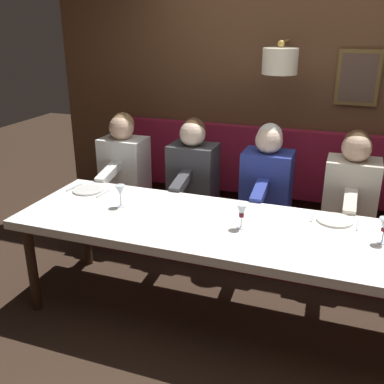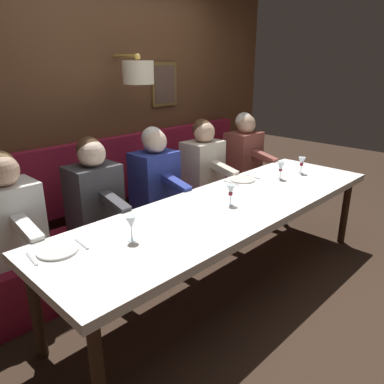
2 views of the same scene
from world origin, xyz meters
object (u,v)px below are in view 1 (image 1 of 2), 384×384
wine_glass_2 (242,212)px  diner_far (193,167)px  diner_farthest (124,159)px  wine_glass_1 (120,191)px  diner_middle (267,175)px  diner_near (352,184)px  dining_table (243,235)px

wine_glass_2 → diner_far: bearing=36.1°
diner_farthest → wine_glass_1: 0.94m
wine_glass_1 → diner_middle: bearing=-46.9°
diner_near → diner_middle: (0.00, 0.66, 0.00)m
diner_middle → wine_glass_2: 0.90m
diner_far → wine_glass_1: diner_far is taller
dining_table → wine_glass_1: 0.94m
dining_table → wine_glass_1: (0.04, 0.92, 0.17)m
wine_glass_1 → wine_glass_2: size_ratio=1.00×
wine_glass_2 → wine_glass_1: bearing=86.5°
diner_near → wine_glass_2: (-0.89, 0.65, 0.04)m
dining_table → diner_farthest: diner_farthest is taller
dining_table → diner_middle: diner_middle is taller
diner_far → diner_farthest: (0.00, 0.67, 0.00)m
diner_farthest → wine_glass_2: size_ratio=4.82×
diner_near → diner_middle: same height
diner_far → wine_glass_2: size_ratio=4.82×
diner_far → wine_glass_2: diner_far is taller
diner_near → diner_farthest: 1.98m
diner_near → diner_farthest: same height
diner_near → diner_farthest: bearing=90.0°
wine_glass_1 → diner_near: bearing=-61.7°
diner_farthest → dining_table: bearing=-123.4°
diner_middle → wine_glass_2: bearing=-179.7°
diner_far → diner_farthest: bearing=90.0°
diner_farthest → diner_near: bearing=-90.0°
wine_glass_1 → diner_far: bearing=-16.7°
wine_glass_1 → wine_glass_2: 0.91m
dining_table → diner_near: diner_near is taller
wine_glass_2 → diner_middle: bearing=0.3°
wine_glass_1 → wine_glass_2: bearing=-93.5°
dining_table → diner_far: size_ratio=3.92×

